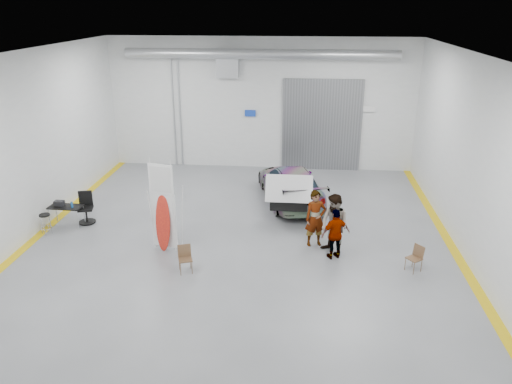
# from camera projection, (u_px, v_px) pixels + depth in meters

# --- Properties ---
(ground) EXTENTS (16.00, 16.00, 0.00)m
(ground) POSITION_uv_depth(u_px,v_px,m) (240.00, 241.00, 16.47)
(ground) COLOR slate
(ground) RESTS_ON ground
(room_shell) EXTENTS (14.02, 16.18, 6.01)m
(room_shell) POSITION_uv_depth(u_px,v_px,m) (254.00, 105.00, 17.06)
(room_shell) COLOR silver
(room_shell) RESTS_ON ground
(sedan_car) EXTENTS (3.14, 5.17, 1.40)m
(sedan_car) POSITION_uv_depth(u_px,v_px,m) (291.00, 184.00, 19.60)
(sedan_car) COLOR silver
(sedan_car) RESTS_ON ground
(person_a) EXTENTS (0.78, 0.62, 1.87)m
(person_a) POSITION_uv_depth(u_px,v_px,m) (315.00, 218.00, 15.90)
(person_a) COLOR brown
(person_a) RESTS_ON ground
(person_b) EXTENTS (1.20, 1.19, 1.96)m
(person_b) POSITION_uv_depth(u_px,v_px,m) (334.00, 225.00, 15.32)
(person_b) COLOR slate
(person_b) RESTS_ON ground
(person_c) EXTENTS (1.01, 0.74, 1.62)m
(person_c) POSITION_uv_depth(u_px,v_px,m) (336.00, 234.00, 15.12)
(person_c) COLOR #A86438
(person_c) RESTS_ON ground
(surfboard_display) EXTENTS (0.84, 0.37, 3.03)m
(surfboard_display) POSITION_uv_depth(u_px,v_px,m) (165.00, 214.00, 15.46)
(surfboard_display) COLOR white
(surfboard_display) RESTS_ON ground
(folding_chair_near) EXTENTS (0.49, 0.51, 0.81)m
(folding_chair_near) POSITION_uv_depth(u_px,v_px,m) (186.00, 264.00, 14.51)
(folding_chair_near) COLOR brown
(folding_chair_near) RESTS_ON ground
(folding_chair_far) EXTENTS (0.51, 0.60, 0.79)m
(folding_chair_far) POSITION_uv_depth(u_px,v_px,m) (413.00, 263.00, 14.58)
(folding_chair_far) COLOR brown
(folding_chair_far) RESTS_ON ground
(shop_stool) EXTENTS (0.37, 0.37, 0.73)m
(shop_stool) POSITION_uv_depth(u_px,v_px,m) (46.00, 224.00, 16.84)
(shop_stool) COLOR black
(shop_stool) RESTS_ON ground
(work_table) EXTENTS (1.18, 0.63, 0.94)m
(work_table) POSITION_uv_depth(u_px,v_px,m) (64.00, 206.00, 17.40)
(work_table) COLOR #9C9FA5
(work_table) RESTS_ON ground
(office_chair) EXTENTS (0.60, 0.62, 1.12)m
(office_chair) POSITION_uv_depth(u_px,v_px,m) (87.00, 209.00, 17.72)
(office_chair) COLOR black
(office_chair) RESTS_ON ground
(trunk_lid) EXTENTS (1.63, 0.99, 0.04)m
(trunk_lid) POSITION_uv_depth(u_px,v_px,m) (289.00, 186.00, 17.33)
(trunk_lid) COLOR silver
(trunk_lid) RESTS_ON sedan_car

